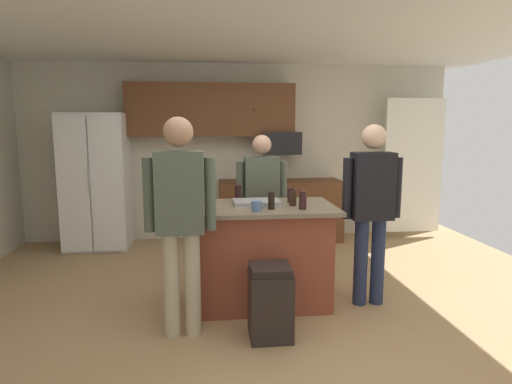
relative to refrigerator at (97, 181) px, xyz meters
name	(u,v)px	position (x,y,z in m)	size (l,w,h in m)	color
floor	(260,310)	(2.00, -2.38, -0.94)	(7.04, 7.04, 0.00)	tan
ceiling	(261,21)	(2.00, -2.38, 1.66)	(7.04, 7.04, 0.00)	white
back_wall	(238,152)	(2.00, 0.42, 0.36)	(6.40, 0.10, 2.60)	beige
french_door_window_panel	(413,166)	(4.60, 0.02, 0.16)	(0.90, 0.06, 2.00)	white
cabinet_run_upper	(211,110)	(1.60, 0.22, 0.99)	(2.40, 0.38, 0.75)	brown
cabinet_run_lower	(280,210)	(2.60, 0.10, -0.49)	(1.80, 0.63, 0.90)	brown
refrigerator	(97,181)	(0.00, 0.00, 0.00)	(0.85, 0.76, 1.87)	white
microwave_over_range	(280,143)	(2.60, 0.12, 0.51)	(0.56, 0.40, 0.32)	black
kitchen_island	(259,254)	(2.01, -2.21, -0.45)	(1.42, 0.85, 0.97)	brown
person_guest_right	(262,197)	(2.13, -1.44, -0.01)	(0.57, 0.22, 1.61)	#232D4C
person_elder_center	(180,211)	(1.30, -2.79, 0.11)	(0.57, 0.24, 1.79)	tan
person_guest_left	(372,202)	(3.06, -2.34, 0.06)	(0.57, 0.23, 1.73)	#232D4C
glass_dark_ale	(238,193)	(1.83, -1.94, 0.11)	(0.07, 0.07, 0.16)	black
glass_stout_tall	(271,200)	(2.10, -2.40, 0.11)	(0.06, 0.06, 0.16)	black
glass_pilsner	(293,198)	(2.32, -2.25, 0.10)	(0.07, 0.07, 0.14)	black
mug_blue_stoneware	(256,206)	(1.95, -2.48, 0.08)	(0.13, 0.08, 0.09)	#4C6B99
glass_short_whisky	(303,200)	(2.38, -2.43, 0.11)	(0.07, 0.07, 0.17)	black
tumbler_amber	(291,196)	(2.34, -2.07, 0.10)	(0.07, 0.07, 0.14)	black
serving_tray	(256,202)	(1.99, -2.15, 0.05)	(0.44, 0.30, 0.04)	#B7B7BC
trash_bin	(270,302)	(2.01, -2.92, -0.64)	(0.34, 0.34, 0.61)	black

